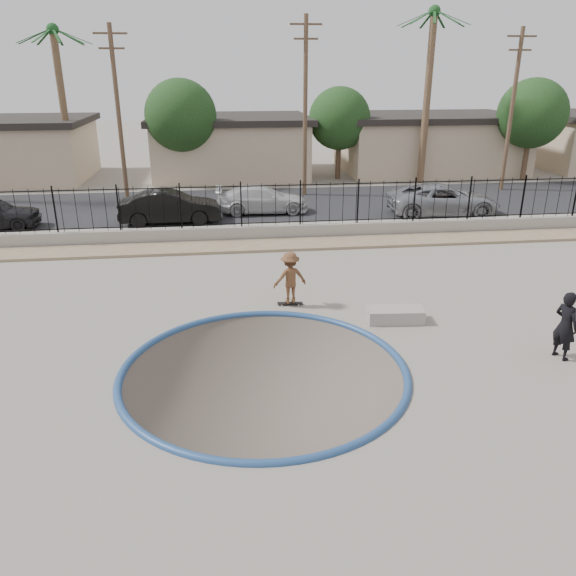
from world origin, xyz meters
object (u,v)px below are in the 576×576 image
at_px(skater, 290,281).
at_px(videographer, 565,325).
at_px(skateboard, 290,303).
at_px(car_d, 443,200).
at_px(concrete_ledge, 395,315).
at_px(car_c, 262,199).
at_px(car_b, 170,207).

height_order(skater, videographer, videographer).
bearing_deg(skateboard, car_d, 54.00).
bearing_deg(concrete_ledge, skateboard, 151.31).
height_order(skateboard, car_c, car_c).
xyz_separation_m(skateboard, car_b, (-4.34, 10.40, 0.75)).
bearing_deg(car_b, skater, -158.98).
bearing_deg(videographer, car_b, 17.30).
distance_m(skateboard, car_d, 13.75).
bearing_deg(car_b, skateboard, -158.98).
distance_m(videographer, car_b, 18.10).
height_order(car_b, car_c, car_b).
bearing_deg(car_d, skater, 141.80).
relative_size(skater, skateboard, 2.02).
bearing_deg(car_c, car_b, 109.57).
distance_m(skater, car_d, 13.73).
bearing_deg(videographer, car_c, 2.22).
distance_m(car_c, car_d, 9.00).
height_order(concrete_ledge, car_b, car_b).
bearing_deg(car_c, videographer, -158.70).
bearing_deg(concrete_ledge, car_d, 62.97).
distance_m(car_b, car_c, 4.71).
xyz_separation_m(concrete_ledge, car_d, (6.11, 11.97, 0.59)).
bearing_deg(skater, concrete_ledge, 139.46).
relative_size(car_b, car_c, 1.01).
relative_size(car_c, car_d, 0.85).
relative_size(skateboard, car_c, 0.17).
relative_size(videographer, car_c, 0.39).
relative_size(skateboard, videographer, 0.45).
distance_m(skater, car_b, 11.27).
bearing_deg(car_b, concrete_ledge, -150.59).
height_order(skater, skateboard, skater).
height_order(skateboard, videographer, videographer).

